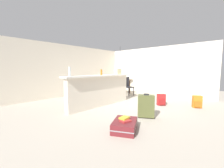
% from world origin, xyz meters
% --- Properties ---
extents(ground_plane, '(13.00, 13.00, 0.05)m').
position_xyz_m(ground_plane, '(0.00, 0.00, -0.03)').
color(ground_plane, '#ADA393').
extents(wall_back, '(6.60, 0.10, 2.50)m').
position_xyz_m(wall_back, '(0.00, 3.05, 1.25)').
color(wall_back, silver).
rests_on(wall_back, ground_plane).
extents(wall_right, '(0.10, 6.00, 2.50)m').
position_xyz_m(wall_right, '(3.05, 0.30, 1.25)').
color(wall_right, silver).
rests_on(wall_right, ground_plane).
extents(partition_half_wall, '(2.80, 0.20, 1.07)m').
position_xyz_m(partition_half_wall, '(-0.79, 0.40, 0.54)').
color(partition_half_wall, silver).
rests_on(partition_half_wall, ground_plane).
extents(bar_countertop, '(2.96, 0.40, 0.05)m').
position_xyz_m(bar_countertop, '(-0.79, 0.40, 1.10)').
color(bar_countertop, white).
rests_on(bar_countertop, partition_half_wall).
extents(bottle_clear, '(0.06, 0.06, 0.28)m').
position_xyz_m(bottle_clear, '(-1.99, 0.48, 1.26)').
color(bottle_clear, silver).
rests_on(bottle_clear, bar_countertop).
extents(bottle_amber, '(0.07, 0.07, 0.20)m').
position_xyz_m(bottle_amber, '(-0.77, 0.39, 1.22)').
color(bottle_amber, '#9E661E').
rests_on(bottle_amber, bar_countertop).
extents(bottle_blue, '(0.06, 0.06, 0.24)m').
position_xyz_m(bottle_blue, '(0.43, 0.50, 1.25)').
color(bottle_blue, '#284C89').
rests_on(bottle_blue, bar_countertop).
extents(grocery_bag, '(0.26, 0.18, 0.22)m').
position_xyz_m(grocery_bag, '(0.09, 0.34, 1.23)').
color(grocery_bag, beige).
rests_on(grocery_bag, bar_countertop).
extents(dining_table, '(1.10, 0.80, 0.74)m').
position_xyz_m(dining_table, '(1.58, 1.48, 0.65)').
color(dining_table, '#4C331E').
rests_on(dining_table, ground_plane).
extents(dining_chair_near_partition, '(0.45, 0.45, 0.93)m').
position_xyz_m(dining_chair_near_partition, '(1.55, 0.90, 0.52)').
color(dining_chair_near_partition, black).
rests_on(dining_chair_near_partition, ground_plane).
extents(pendant_lamp, '(0.34, 0.34, 0.68)m').
position_xyz_m(pendant_lamp, '(1.59, 1.43, 1.94)').
color(pendant_lamp, black).
extents(suitcase_flat_maroon, '(0.89, 0.75, 0.22)m').
position_xyz_m(suitcase_flat_maroon, '(-1.90, -1.51, 0.11)').
color(suitcase_flat_maroon, maroon).
rests_on(suitcase_flat_maroon, ground_plane).
extents(backpack_red, '(0.34, 0.34, 0.42)m').
position_xyz_m(backpack_red, '(0.76, -1.19, 0.20)').
color(backpack_red, red).
rests_on(backpack_red, ground_plane).
extents(backpack_orange, '(0.32, 0.33, 0.42)m').
position_xyz_m(backpack_orange, '(1.26, -2.26, 0.20)').
color(backpack_orange, orange).
rests_on(backpack_orange, ground_plane).
extents(suitcase_upright_olive, '(0.43, 0.50, 0.67)m').
position_xyz_m(suitcase_upright_olive, '(-0.83, -1.44, 0.33)').
color(suitcase_upright_olive, '#51562D').
rests_on(suitcase_upright_olive, ground_plane).
extents(book_stack, '(0.29, 0.26, 0.07)m').
position_xyz_m(book_stack, '(-1.90, -1.51, 0.25)').
color(book_stack, '#AD2D2D').
rests_on(book_stack, suitcase_flat_maroon).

